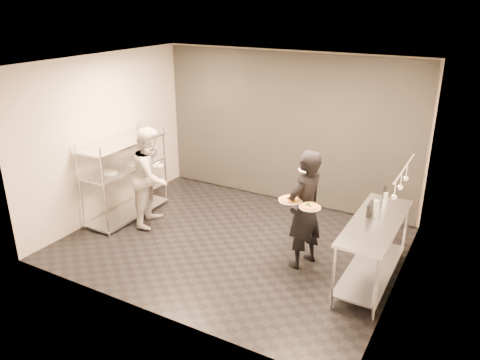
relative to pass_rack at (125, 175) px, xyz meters
The scene contains 13 objects.
room_shell 2.53m from the pass_rack, 28.77° to the left, with size 5.00×4.00×2.80m.
pass_rack is the anchor object (origin of this frame).
prep_counter 4.33m from the pass_rack, ahead, with size 0.60×1.80×0.92m.
utensil_rail 4.64m from the pass_rack, ahead, with size 0.07×1.20×0.31m.
waiter 3.35m from the pass_rack, ahead, with size 0.64×0.42×1.74m, color black.
chef 0.60m from the pass_rack, ahead, with size 0.82×0.64×1.69m, color silver.
pizza_plate_near 3.22m from the pass_rack, ahead, with size 0.33×0.33×0.05m.
pizza_plate_far 3.54m from the pass_rack, ahead, with size 0.29×0.29×0.05m.
salad_plate 3.32m from the pass_rack, ahead, with size 0.26×0.26×0.07m.
pos_monitor 4.22m from the pass_rack, ahead, with size 0.05×0.24×0.17m, color black.
bottle_green 4.30m from the pass_rack, ahead, with size 0.07×0.07×0.24m, color gray.
bottle_clear 4.36m from the pass_rack, ahead, with size 0.06×0.06×0.19m, color gray.
bottle_dark 4.32m from the pass_rack, 10.72° to the left, with size 0.06×0.06×0.19m, color black.
Camera 1 is at (3.30, -5.66, 3.64)m, focal length 35.00 mm.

